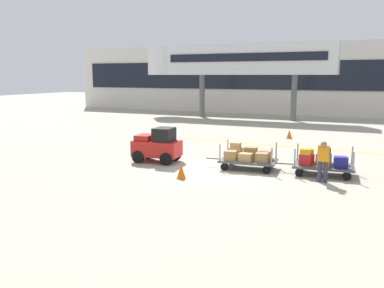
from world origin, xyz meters
TOP-DOWN VIEW (x-y plane):
  - ground_plane at (0.00, 0.00)m, footprint 120.00×120.00m
  - apron_lead_line at (2.52, 6.70)m, footprint 15.87×1.22m
  - terminal_building at (0.00, 25.98)m, footprint 53.39×2.51m
  - jet_bridge at (-6.55, 19.99)m, footprint 17.69×3.00m
  - baggage_tug at (-3.32, 0.43)m, footprint 2.17×1.36m
  - baggage_cart_lead at (0.80, 0.75)m, footprint 3.04×1.56m
  - baggage_cart_middle at (3.74, 0.94)m, footprint 3.04×1.56m
  - baggage_handler at (3.91, -0.29)m, footprint 0.42×0.45m
  - safety_cone_near at (0.94, 9.75)m, footprint 0.36×0.36m
  - safety_cone_far at (-1.07, -1.84)m, footprint 0.36×0.36m

SIDE VIEW (x-z plane):
  - ground_plane at x=0.00m, z-range 0.00..0.00m
  - apron_lead_line at x=2.52m, z-range 0.00..0.01m
  - safety_cone_near at x=0.94m, z-range 0.00..0.55m
  - safety_cone_far at x=-1.07m, z-range 0.00..0.55m
  - baggage_cart_lead at x=0.80m, z-range -0.03..1.07m
  - baggage_cart_middle at x=3.74m, z-range -0.02..1.08m
  - baggage_tug at x=-3.32m, z-range -0.04..1.54m
  - baggage_handler at x=3.91m, z-range 0.08..1.65m
  - terminal_building at x=0.00m, z-range 0.01..7.06m
  - jet_bridge at x=-6.55m, z-range 1.91..8.45m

